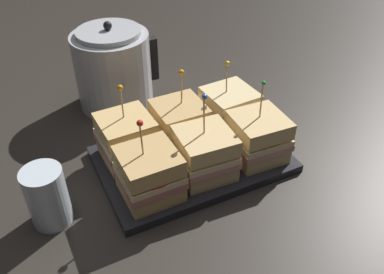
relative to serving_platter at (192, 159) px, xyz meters
name	(u,v)px	position (x,y,z in m)	size (l,w,h in m)	color
ground_plane	(192,163)	(0.00, 0.00, -0.01)	(6.00, 6.00, 0.00)	#2D2823
serving_platter	(192,159)	(0.00, 0.00, 0.00)	(0.38, 0.25, 0.02)	#232328
sandwich_front_left	(150,174)	(-0.12, -0.06, 0.06)	(0.11, 0.11, 0.17)	tan
sandwich_front_center	(204,154)	(0.00, -0.06, 0.06)	(0.11, 0.11, 0.18)	#DBB77A
sandwich_front_right	(258,137)	(0.12, -0.06, 0.06)	(0.11, 0.11, 0.17)	#DBB77A
sandwich_back_left	(127,138)	(-0.12, 0.06, 0.06)	(0.11, 0.11, 0.17)	tan
sandwich_back_center	(180,123)	(0.00, 0.06, 0.05)	(0.11, 0.11, 0.17)	tan
sandwich_back_right	(229,110)	(0.12, 0.05, 0.06)	(0.11, 0.11, 0.17)	beige
kettle_steel	(114,69)	(-0.07, 0.30, 0.09)	(0.21, 0.18, 0.22)	#B7BABF
drinking_glass	(47,197)	(-0.29, -0.03, 0.05)	(0.07, 0.07, 0.11)	silver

